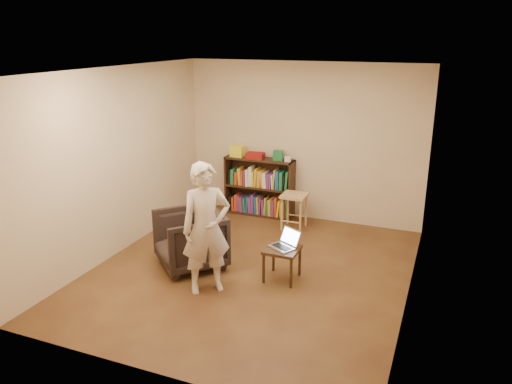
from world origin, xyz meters
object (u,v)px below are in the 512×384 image
at_px(person, 206,229).
at_px(laptop, 285,243).
at_px(side_table, 282,254).
at_px(bookshelf, 260,190).
at_px(stool, 294,201).
at_px(armchair, 190,239).

bearing_deg(person, laptop, 0.25).
relative_size(side_table, person, 0.27).
xyz_separation_m(bookshelf, laptop, (1.17, -2.08, 0.04)).
bearing_deg(stool, person, -98.52).
height_order(side_table, laptop, laptop).
xyz_separation_m(bookshelf, person, (0.40, -2.74, 0.37)).
relative_size(armchair, side_table, 1.98).
relative_size(bookshelf, stool, 2.11).
bearing_deg(stool, side_table, -77.07).
relative_size(bookshelf, armchair, 1.42).
bearing_deg(bookshelf, side_table, -61.70).
bearing_deg(armchair, side_table, 46.93).
bearing_deg(stool, bookshelf, 152.29).
relative_size(armchair, laptop, 2.01).
height_order(armchair, laptop, armchair).
bearing_deg(bookshelf, stool, -27.71).
distance_m(side_table, laptop, 0.14).
height_order(bookshelf, side_table, bookshelf).
xyz_separation_m(stool, side_table, (0.40, -1.74, -0.10)).
xyz_separation_m(laptop, person, (-0.77, -0.66, 0.32)).
relative_size(stool, armchair, 0.68).
bearing_deg(stool, laptop, -75.99).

